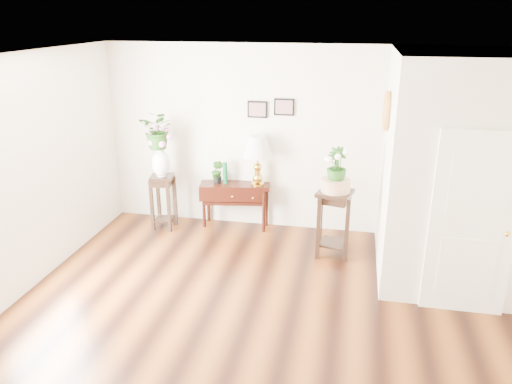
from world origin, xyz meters
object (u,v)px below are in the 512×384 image
(table_lamp, at_px, (258,163))
(console_table, at_px, (235,205))
(plant_stand_a, at_px, (164,202))
(plant_stand_b, at_px, (333,223))

(table_lamp, bearing_deg, console_table, 180.00)
(plant_stand_a, xyz_separation_m, plant_stand_b, (2.64, -0.39, 0.04))
(console_table, height_order, plant_stand_b, plant_stand_b)
(plant_stand_a, height_order, plant_stand_b, plant_stand_b)
(console_table, xyz_separation_m, plant_stand_a, (-1.08, -0.26, 0.07))
(plant_stand_a, distance_m, plant_stand_b, 2.67)
(table_lamp, height_order, plant_stand_b, table_lamp)
(table_lamp, distance_m, plant_stand_b, 1.49)
(console_table, bearing_deg, table_lamp, -9.29)
(plant_stand_a, bearing_deg, plant_stand_b, -8.50)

